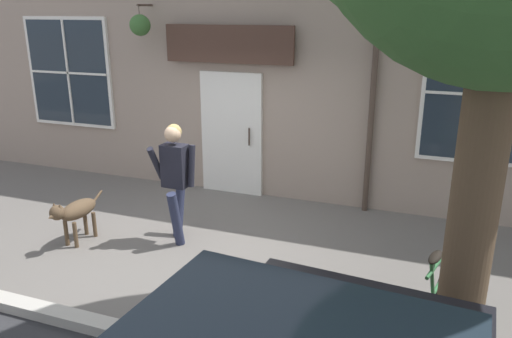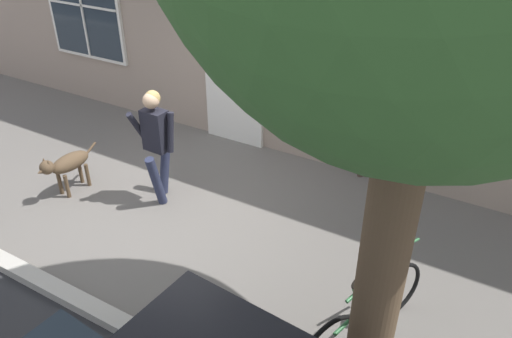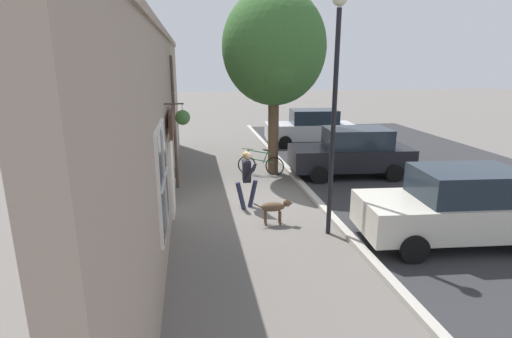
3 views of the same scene
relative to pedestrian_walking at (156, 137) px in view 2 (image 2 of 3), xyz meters
name	(u,v)px [view 2 (image 2 of 3)]	position (x,y,z in m)	size (l,w,h in m)	color
ground_plane	(178,208)	(0.11, 0.35, -1.00)	(90.00, 90.00, 0.00)	#66605B
pedestrian_walking	(156,137)	(0.00, 0.00, 0.00)	(0.66, 0.56, 1.67)	#282D47
dog_on_leash	(67,164)	(0.55, -1.27, -0.53)	(1.03, 0.30, 0.70)	brown
leaning_bicycle	(366,313)	(0.99, 3.40, -0.62)	(1.64, 0.66, 1.00)	black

